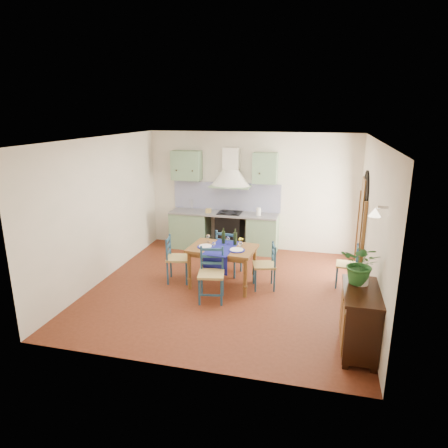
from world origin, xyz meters
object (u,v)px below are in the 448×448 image
Objects in this scene: chair_near at (211,274)px; potted_plant at (361,264)px; dining_table at (223,252)px; sideboard at (359,319)px.

chair_near is 1.63× the size of potted_plant.
sideboard is (2.36, -1.66, -0.19)m from dining_table.
sideboard is at bearing -84.77° from potted_plant.
sideboard is 0.75m from potted_plant.
sideboard is (2.41, -1.04, 0.01)m from chair_near.
sideboard is at bearing -35.15° from dining_table.
dining_table is 2.90m from sideboard.
dining_table is at bearing 144.85° from sideboard.
chair_near is at bearing -94.63° from dining_table.
potted_plant is at bearing -31.58° from dining_table.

